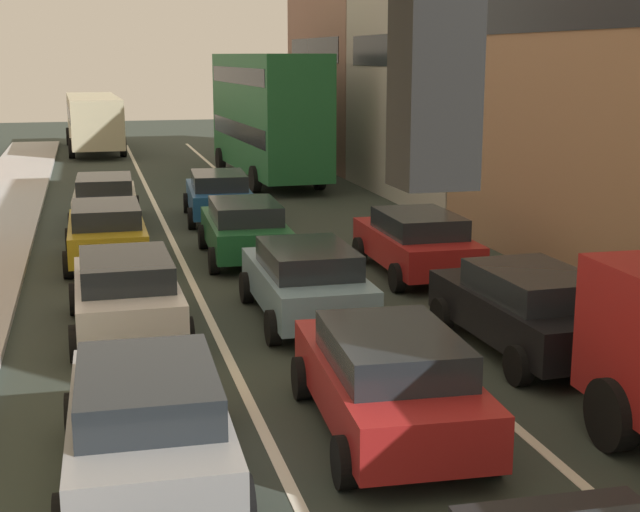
% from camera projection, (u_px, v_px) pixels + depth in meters
% --- Properties ---
extents(lane_stripe_left, '(0.16, 60.00, 0.01)m').
position_uv_depth(lane_stripe_left, '(179.00, 255.00, 23.39)').
color(lane_stripe_left, silver).
rests_on(lane_stripe_left, ground).
extents(lane_stripe_right, '(0.16, 60.00, 0.01)m').
position_uv_depth(lane_stripe_right, '(308.00, 248.00, 24.21)').
color(lane_stripe_right, silver).
rests_on(lane_stripe_right, ground).
extents(building_row_right, '(7.20, 43.90, 12.16)m').
position_uv_depth(building_row_right, '(582.00, 40.00, 25.84)').
color(building_row_right, '#936B5B').
rests_on(building_row_right, ground).
extents(sedan_centre_lane_second, '(2.25, 4.39, 1.49)m').
position_uv_depth(sedan_centre_lane_second, '(389.00, 378.00, 12.20)').
color(sedan_centre_lane_second, '#A51E1E').
rests_on(sedan_centre_lane_second, ground).
extents(wagon_left_lane_second, '(2.14, 4.34, 1.49)m').
position_uv_depth(wagon_left_lane_second, '(148.00, 420.00, 10.81)').
color(wagon_left_lane_second, gray).
rests_on(wagon_left_lane_second, ground).
extents(hatchback_centre_lane_third, '(2.09, 4.32, 1.49)m').
position_uv_depth(hatchback_centre_lane_third, '(306.00, 280.00, 17.54)').
color(hatchback_centre_lane_third, '#759EB7').
rests_on(hatchback_centre_lane_third, ground).
extents(sedan_left_lane_third, '(2.10, 4.32, 1.49)m').
position_uv_depth(sedan_left_lane_third, '(126.00, 292.00, 16.66)').
color(sedan_left_lane_third, silver).
rests_on(sedan_left_lane_third, ground).
extents(coupe_centre_lane_fourth, '(2.19, 4.36, 1.49)m').
position_uv_depth(coupe_centre_lane_fourth, '(245.00, 228.00, 22.75)').
color(coupe_centre_lane_fourth, '#19592D').
rests_on(coupe_centre_lane_fourth, ground).
extents(sedan_left_lane_fourth, '(2.07, 4.30, 1.49)m').
position_uv_depth(sedan_left_lane_fourth, '(107.00, 231.00, 22.36)').
color(sedan_left_lane_fourth, '#B29319').
rests_on(sedan_left_lane_fourth, ground).
extents(sedan_centre_lane_fifth, '(2.27, 4.40, 1.49)m').
position_uv_depth(sedan_centre_lane_fifth, '(219.00, 194.00, 28.26)').
color(sedan_centre_lane_fifth, '#194C8C').
rests_on(sedan_centre_lane_fifth, ground).
extents(sedan_left_lane_fifth, '(2.16, 4.35, 1.49)m').
position_uv_depth(sedan_left_lane_fifth, '(105.00, 199.00, 27.42)').
color(sedan_left_lane_fifth, beige).
rests_on(sedan_left_lane_fifth, ground).
extents(sedan_right_lane_behind_truck, '(2.18, 4.36, 1.49)m').
position_uv_depth(sedan_right_lane_behind_truck, '(528.00, 308.00, 15.61)').
color(sedan_right_lane_behind_truck, black).
rests_on(sedan_right_lane_behind_truck, ground).
extents(wagon_right_lane_far, '(2.10, 4.32, 1.49)m').
position_uv_depth(wagon_right_lane_far, '(416.00, 241.00, 21.14)').
color(wagon_right_lane_far, '#A51E1E').
rests_on(wagon_right_lane_far, ground).
extents(bus_mid_queue_primary, '(3.14, 10.60, 5.06)m').
position_uv_depth(bus_mid_queue_primary, '(267.00, 110.00, 36.76)').
color(bus_mid_queue_primary, '#1E6033').
rests_on(bus_mid_queue_primary, ground).
extents(bus_far_queue_secondary, '(3.04, 10.57, 2.90)m').
position_uv_depth(bus_far_queue_secondary, '(93.00, 118.00, 48.16)').
color(bus_far_queue_secondary, '#BFB793').
rests_on(bus_far_queue_secondary, ground).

